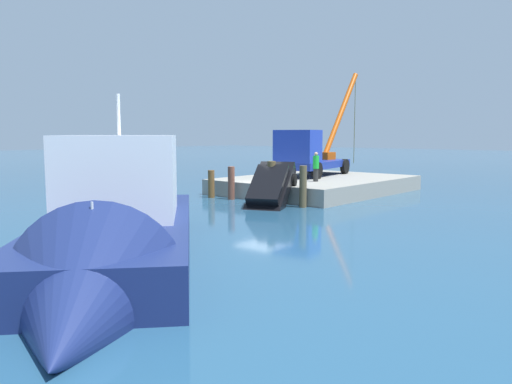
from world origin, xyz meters
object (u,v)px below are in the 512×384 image
object	(u,v)px
dock_worker	(316,167)
salvaged_car	(269,193)
crane_truck	(308,153)
moored_yacht	(110,254)

from	to	relation	value
dock_worker	salvaged_car	distance (m)	4.75
crane_truck	dock_worker	distance (m)	3.60
dock_worker	salvaged_car	xyz separation A→B (m)	(4.61, 0.38, -1.09)
salvaged_car	moored_yacht	world-z (taller)	moored_yacht
dock_worker	salvaged_car	world-z (taller)	dock_worker
crane_truck	salvaged_car	xyz separation A→B (m)	(7.24, 2.76, -1.71)
crane_truck	moored_yacht	distance (m)	20.68
crane_truck	dock_worker	world-z (taller)	crane_truck
salvaged_car	moored_yacht	xyz separation A→B (m)	(11.95, 4.73, -0.13)
crane_truck	moored_yacht	world-z (taller)	crane_truck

